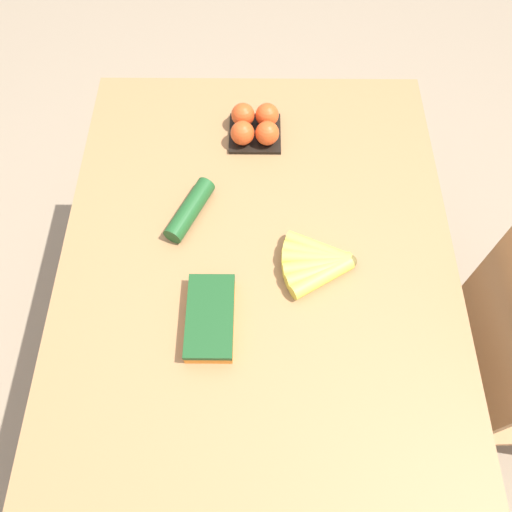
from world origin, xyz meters
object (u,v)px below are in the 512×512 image
at_px(tomato_pack, 253,125).
at_px(carrot_bag, 208,317).
at_px(chair, 509,363).
at_px(cucumber_near, 188,210).
at_px(banana_bunch, 317,263).

height_order(tomato_pack, carrot_bag, tomato_pack).
xyz_separation_m(chair, carrot_bag, (-0.00, -0.82, 0.32)).
xyz_separation_m(tomato_pack, cucumber_near, (0.28, -0.16, -0.01)).
height_order(tomato_pack, cucumber_near, tomato_pack).
relative_size(carrot_bag, cucumber_near, 1.09).
distance_m(chair, cucumber_near, 0.99).
bearing_deg(carrot_bag, chair, 89.85).
bearing_deg(carrot_bag, cucumber_near, -167.13).
relative_size(chair, banana_bunch, 5.00).
bearing_deg(banana_bunch, chair, 75.57).
bearing_deg(cucumber_near, carrot_bag, 12.87).
xyz_separation_m(banana_bunch, carrot_bag, (0.14, -0.25, 0.01)).
xyz_separation_m(chair, tomato_pack, (-0.57, -0.72, 0.33)).
height_order(chair, cucumber_near, chair).
xyz_separation_m(tomato_pack, carrot_bag, (0.57, -0.10, -0.01)).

